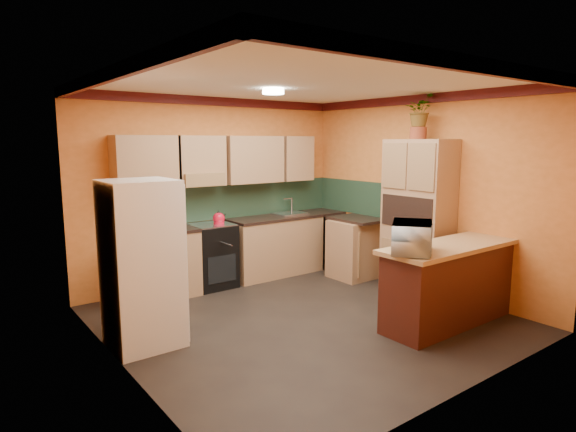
# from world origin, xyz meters

# --- Properties ---
(room_shell) EXTENTS (4.24, 4.24, 2.72)m
(room_shell) POSITION_xyz_m (0.02, 0.28, 2.09)
(room_shell) COLOR black
(room_shell) RESTS_ON ground
(base_cabinets_back) EXTENTS (3.65, 0.60, 0.88)m
(base_cabinets_back) POSITION_xyz_m (0.38, 1.80, 0.44)
(base_cabinets_back) COLOR tan
(base_cabinets_back) RESTS_ON ground
(countertop_back) EXTENTS (3.65, 0.62, 0.04)m
(countertop_back) POSITION_xyz_m (0.38, 1.80, 0.90)
(countertop_back) COLOR black
(countertop_back) RESTS_ON base_cabinets_back
(stove) EXTENTS (0.58, 0.58, 0.91)m
(stove) POSITION_xyz_m (-0.24, 1.80, 0.46)
(stove) COLOR black
(stove) RESTS_ON ground
(kettle) EXTENTS (0.20, 0.20, 0.18)m
(kettle) POSITION_xyz_m (-0.14, 1.75, 1.00)
(kettle) COLOR red
(kettle) RESTS_ON stove
(sink) EXTENTS (0.48, 0.40, 0.03)m
(sink) POSITION_xyz_m (1.16, 1.80, 0.94)
(sink) COLOR silver
(sink) RESTS_ON countertop_back
(base_cabinets_right) EXTENTS (0.60, 0.80, 0.88)m
(base_cabinets_right) POSITION_xyz_m (1.80, 0.91, 0.44)
(base_cabinets_right) COLOR tan
(base_cabinets_right) RESTS_ON ground
(countertop_right) EXTENTS (0.62, 0.80, 0.04)m
(countertop_right) POSITION_xyz_m (1.80, 0.91, 0.90)
(countertop_right) COLOR black
(countertop_right) RESTS_ON base_cabinets_right
(fridge) EXTENTS (0.68, 0.66, 1.70)m
(fridge) POSITION_xyz_m (-1.75, 0.44, 0.85)
(fridge) COLOR white
(fridge) RESTS_ON ground
(pantry) EXTENTS (0.48, 0.90, 2.10)m
(pantry) POSITION_xyz_m (1.85, -0.15, 1.05)
(pantry) COLOR tan
(pantry) RESTS_ON ground
(fern_pot) EXTENTS (0.22, 0.22, 0.16)m
(fern_pot) POSITION_xyz_m (1.85, -0.10, 2.18)
(fern_pot) COLOR brown
(fern_pot) RESTS_ON pantry
(fern) EXTENTS (0.47, 0.44, 0.43)m
(fern) POSITION_xyz_m (1.85, -0.10, 2.47)
(fern) COLOR tan
(fern) RESTS_ON fern_pot
(breakfast_bar) EXTENTS (1.80, 0.55, 0.88)m
(breakfast_bar) POSITION_xyz_m (1.27, -1.09, 0.44)
(breakfast_bar) COLOR #4A2011
(breakfast_bar) RESTS_ON ground
(bar_top) EXTENTS (1.90, 0.65, 0.05)m
(bar_top) POSITION_xyz_m (1.27, -1.09, 0.91)
(bar_top) COLOR tan
(bar_top) RESTS_ON breakfast_bar
(microwave) EXTENTS (0.70, 0.67, 0.32)m
(microwave) POSITION_xyz_m (0.55, -1.09, 1.09)
(microwave) COLOR white
(microwave) RESTS_ON bar_top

